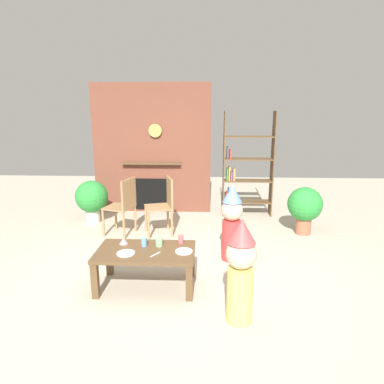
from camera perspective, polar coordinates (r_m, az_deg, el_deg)
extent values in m
plane|color=#BCB29E|center=(4.11, -2.39, -13.80)|extent=(12.00, 12.00, 0.00)
cube|color=brown|center=(6.35, -6.84, 7.33)|extent=(2.20, 0.18, 2.40)
cube|color=black|center=(6.41, -6.77, -0.35)|extent=(0.70, 0.02, 0.60)
cube|color=brown|center=(6.25, -6.98, 4.90)|extent=(1.10, 0.10, 0.04)
cylinder|color=tan|center=(6.19, -6.33, 10.43)|extent=(0.24, 0.04, 0.24)
cube|color=brown|center=(6.12, 5.47, 4.75)|extent=(0.02, 0.28, 1.90)
cube|color=brown|center=(6.22, 13.61, 4.58)|extent=(0.02, 0.28, 1.90)
cube|color=brown|center=(6.30, 9.32, -1.62)|extent=(0.86, 0.28, 0.02)
cube|color=brown|center=(6.21, 9.47, 1.94)|extent=(0.86, 0.28, 0.02)
cube|color=brown|center=(6.14, 9.61, 5.60)|extent=(0.86, 0.28, 0.02)
cube|color=brown|center=(6.10, 9.76, 9.32)|extent=(0.86, 0.28, 0.02)
cube|color=#B23333|center=(6.24, 5.93, -0.74)|extent=(0.03, 0.20, 0.17)
cube|color=#3359A5|center=(6.24, 6.26, -0.43)|extent=(0.03, 0.20, 0.24)
cube|color=#3F8C4C|center=(6.15, 6.02, 3.05)|extent=(0.03, 0.20, 0.21)
cube|color=gold|center=(6.15, 6.38, 3.20)|extent=(0.03, 0.20, 0.25)
cube|color=#8C4C99|center=(6.16, 6.78, 2.81)|extent=(0.03, 0.20, 0.16)
cube|color=#D87F3F|center=(6.16, 7.19, 3.02)|extent=(0.04, 0.20, 0.21)
cube|color=#4C4C51|center=(6.09, 6.11, 6.75)|extent=(0.03, 0.20, 0.21)
cube|color=#B23333|center=(6.09, 6.55, 6.51)|extent=(0.03, 0.20, 0.16)
cube|color=brown|center=(3.71, -7.94, -10.10)|extent=(1.07, 0.61, 0.04)
cube|color=brown|center=(3.69, -16.28, -14.37)|extent=(0.07, 0.07, 0.39)
cube|color=brown|center=(3.52, -0.47, -15.27)|extent=(0.07, 0.07, 0.39)
cube|color=brown|center=(4.13, -13.98, -11.05)|extent=(0.07, 0.07, 0.39)
cube|color=brown|center=(3.98, -0.08, -11.63)|extent=(0.07, 0.07, 0.39)
cylinder|color=#8CD18C|center=(3.76, -5.67, -8.49)|extent=(0.08, 0.08, 0.10)
cylinder|color=#E5666B|center=(3.83, -1.92, -8.05)|extent=(0.06, 0.06, 0.09)
cylinder|color=#669EE0|center=(3.78, -8.23, -8.49)|extent=(0.06, 0.06, 0.10)
cylinder|color=white|center=(3.62, -1.40, -10.12)|extent=(0.19, 0.19, 0.01)
cylinder|color=white|center=(3.64, -11.27, -10.25)|extent=(0.19, 0.19, 0.01)
cone|color=pink|center=(3.89, -11.65, -8.21)|extent=(0.10, 0.10, 0.07)
cube|color=silver|center=(3.57, -6.31, -10.59)|extent=(0.10, 0.13, 0.01)
cylinder|color=#E0CC66|center=(3.21, 8.17, -17.03)|extent=(0.24, 0.24, 0.53)
sphere|color=beige|center=(3.02, 8.43, -10.43)|extent=(0.28, 0.28, 0.28)
cone|color=#EA4C4C|center=(2.94, 8.58, -6.60)|extent=(0.25, 0.25, 0.22)
cylinder|color=#D13838|center=(4.40, 6.72, -8.16)|extent=(0.24, 0.24, 0.54)
sphere|color=beige|center=(4.26, 6.87, -3.09)|extent=(0.28, 0.28, 0.28)
cone|color=#668CE5|center=(4.20, 6.96, -0.27)|extent=(0.25, 0.25, 0.22)
cube|color=#9E7A51|center=(5.31, -12.42, -2.55)|extent=(0.50, 0.50, 0.02)
cube|color=#9E7A51|center=(5.16, -10.80, -0.25)|extent=(0.14, 0.39, 0.45)
cylinder|color=#9E7A51|center=(5.61, -12.92, -4.08)|extent=(0.04, 0.04, 0.43)
cylinder|color=#9E7A51|center=(5.33, -14.96, -5.18)|extent=(0.04, 0.04, 0.43)
cylinder|color=#9E7A51|center=(5.44, -9.68, -4.51)|extent=(0.04, 0.04, 0.43)
cylinder|color=#9E7A51|center=(5.14, -11.61, -5.68)|extent=(0.04, 0.04, 0.43)
cube|color=#9E7A51|center=(5.21, -5.80, -2.61)|extent=(0.50, 0.50, 0.02)
cube|color=#9E7A51|center=(5.18, -3.84, 0.02)|extent=(0.14, 0.39, 0.45)
cylinder|color=#9E7A51|center=(5.43, -7.91, -4.49)|extent=(0.04, 0.04, 0.43)
cylinder|color=#9E7A51|center=(5.09, -7.46, -5.73)|extent=(0.04, 0.04, 0.43)
cylinder|color=#9E7A51|center=(5.47, -4.16, -4.23)|extent=(0.04, 0.04, 0.43)
cylinder|color=#9E7A51|center=(5.14, -3.45, -5.44)|extent=(0.04, 0.04, 0.43)
cylinder|color=#9E5B42|center=(5.58, 18.50, -5.50)|extent=(0.24, 0.24, 0.26)
sphere|color=green|center=(5.48, 18.79, -1.98)|extent=(0.53, 0.53, 0.53)
cylinder|color=beige|center=(6.07, -16.58, -3.95)|extent=(0.24, 0.24, 0.23)
sphere|color=#2B8A36|center=(5.97, -16.81, -0.74)|extent=(0.55, 0.55, 0.55)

